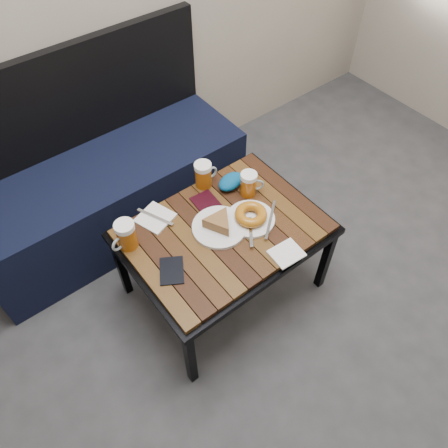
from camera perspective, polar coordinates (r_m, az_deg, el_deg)
bench at (r=2.35m, az=-14.84°, el=4.58°), size 1.40×0.50×0.95m
cafe_table at (r=1.88m, az=0.00°, el=-1.39°), size 0.84×0.62×0.47m
beer_mug_left at (r=1.78m, az=-12.68°, el=-1.44°), size 0.12×0.09×0.13m
beer_mug_centre at (r=1.97m, az=-2.67°, el=6.47°), size 0.11×0.08×0.13m
beer_mug_right at (r=1.94m, az=3.28°, el=5.26°), size 0.11×0.10×0.12m
plate_pie at (r=1.82m, az=-0.63°, el=-0.06°), size 0.23×0.23×0.06m
plate_bagel at (r=1.86m, az=3.53°, el=1.00°), size 0.25×0.24×0.06m
napkin_left at (r=1.90m, az=-8.97°, el=0.81°), size 0.17×0.17×0.01m
napkin_right at (r=1.78m, az=8.17°, el=-3.83°), size 0.13×0.12×0.01m
passport_navy at (r=1.73m, az=-6.85°, el=-6.06°), size 0.15×0.16×0.01m
passport_burgundy at (r=1.93m, az=-2.23°, el=2.68°), size 0.11×0.15×0.01m
knit_pouch at (r=1.99m, az=0.90°, el=5.56°), size 0.14×0.11×0.06m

